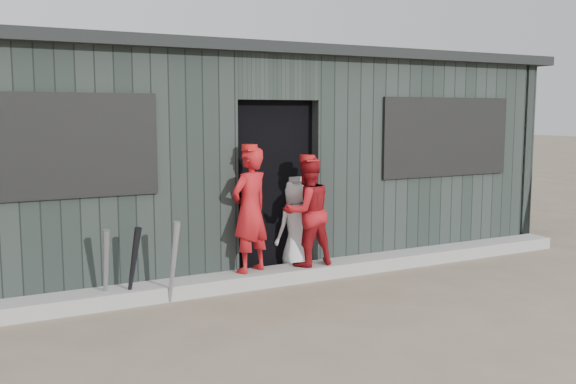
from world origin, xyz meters
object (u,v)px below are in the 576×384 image
player_red_left (250,210)px  player_red_right (307,212)px  bat_right (133,266)px  bat_mid (173,263)px  player_grey_back (294,225)px  bat_left (106,268)px  dugout (228,156)px

player_red_left → player_red_right: bearing=155.0°
bat_right → bat_mid: bearing=-21.8°
bat_right → player_grey_back: player_grey_back is taller
bat_mid → player_red_left: bearing=17.6°
bat_left → bat_mid: (0.60, -0.19, 0.03)m
bat_right → dugout: dugout is taller
bat_right → player_red_right: 2.04m
bat_left → bat_right: bat_right is taller
bat_left → player_red_right: (2.25, 0.08, 0.37)m
dugout → player_red_left: bearing=-104.7°
bat_mid → player_grey_back: bearing=20.1°
player_red_right → player_grey_back: 0.40m
bat_right → player_red_right: bearing=3.8°
bat_mid → dugout: size_ratio=0.10×
bat_mid → bat_left: bearing=162.2°
bat_left → player_red_right: bearing=2.1°
player_red_left → bat_mid: bearing=-5.0°
player_red_right → player_grey_back: (0.02, 0.34, -0.21)m
bat_right → player_grey_back: bearing=13.0°
bat_mid → player_grey_back: (1.66, 0.61, 0.13)m
bat_mid → player_grey_back: 1.78m
player_red_right → dugout: bearing=-82.7°
bat_mid → player_red_left: (0.96, 0.30, 0.41)m
bat_left → bat_mid: 0.63m
player_red_right → dugout: (-0.26, 1.68, 0.53)m
dugout → bat_right: bearing=-133.9°
bat_mid → player_grey_back: player_grey_back is taller
player_red_left → player_red_right: player_red_left is taller
bat_right → player_red_left: bearing=7.0°
bat_left → player_red_left: 1.62m
bat_right → player_red_left: 1.39m
bat_mid → player_red_right: bearing=9.5°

